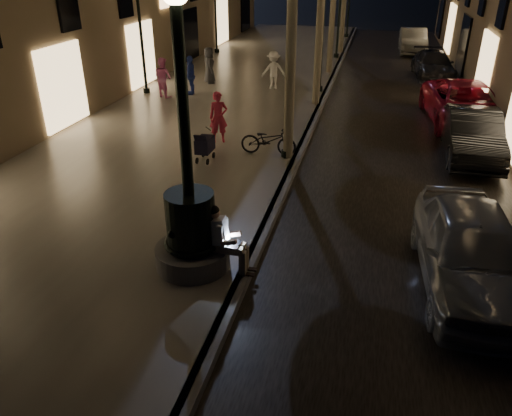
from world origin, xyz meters
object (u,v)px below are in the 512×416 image
(car_rear, at_px, (433,65))
(bicycle, at_px, (269,140))
(pedestrian_dark, at_px, (209,65))
(lamp_left_b, at_px, (139,17))
(seated_man_laptop, at_px, (223,237))
(pedestrian_red, at_px, (219,117))
(fountain_lamppost, at_px, (190,218))
(car_second, at_px, (472,135))
(stroller, at_px, (205,145))
(car_front, at_px, (471,250))
(lamp_curb_a, at_px, (289,49))
(car_third, at_px, (466,105))
(lamp_curb_c, at_px, (340,0))
(pedestrian_blue, at_px, (191,75))
(pedestrian_pink, at_px, (163,77))
(lamp_curb_b, at_px, (323,16))
(car_fifth, at_px, (413,41))
(pedestrian_white, at_px, (273,70))

(car_rear, height_order, bicycle, car_rear)
(pedestrian_dark, bearing_deg, lamp_left_b, 114.08)
(seated_man_laptop, bearing_deg, pedestrian_red, 107.85)
(fountain_lamppost, distance_m, car_second, 9.83)
(seated_man_laptop, bearing_deg, stroller, 112.17)
(pedestrian_red, bearing_deg, car_front, -65.42)
(car_rear, distance_m, pedestrian_dark, 11.00)
(lamp_curb_a, bearing_deg, car_front, -50.26)
(car_third, bearing_deg, lamp_curb_c, 110.96)
(pedestrian_dark, bearing_deg, pedestrian_blue, 152.62)
(pedestrian_red, bearing_deg, fountain_lamppost, -100.15)
(pedestrian_pink, bearing_deg, pedestrian_dark, -85.99)
(lamp_curb_b, xyz_separation_m, car_second, (5.28, -6.21, -2.55))
(pedestrian_red, relative_size, pedestrian_pink, 0.99)
(lamp_curb_b, xyz_separation_m, lamp_left_b, (-7.10, -2.00, 0.00))
(car_second, bearing_deg, stroller, -159.06)
(seated_man_laptop, bearing_deg, car_rear, 74.85)
(lamp_curb_a, relative_size, lamp_curb_b, 1.00)
(stroller, xyz_separation_m, car_fifth, (6.48, 20.66, 0.03))
(stroller, distance_m, car_fifth, 21.65)
(fountain_lamppost, height_order, bicycle, fountain_lamppost)
(seated_man_laptop, relative_size, lamp_curb_a, 0.27)
(lamp_left_b, relative_size, bicycle, 2.93)
(lamp_left_b, xyz_separation_m, pedestrian_pink, (1.01, -0.47, -2.24))
(lamp_curb_c, bearing_deg, car_second, -69.63)
(lamp_curb_b, height_order, bicycle, lamp_curb_b)
(pedestrian_blue, bearing_deg, lamp_curb_a, 33.31)
(car_third, bearing_deg, lamp_left_b, 170.01)
(seated_man_laptop, xyz_separation_m, pedestrian_pink, (-6.00, 11.53, 0.10))
(stroller, height_order, pedestrian_blue, pedestrian_blue)
(car_rear, bearing_deg, car_third, -91.24)
(fountain_lamppost, bearing_deg, car_front, 9.40)
(lamp_curb_b, bearing_deg, car_fifth, 69.95)
(car_third, distance_m, pedestrian_dark, 11.03)
(pedestrian_blue, bearing_deg, pedestrian_white, 112.15)
(car_front, relative_size, pedestrian_dark, 2.74)
(pedestrian_red, distance_m, pedestrian_white, 7.15)
(pedestrian_dark, bearing_deg, bicycle, -175.57)
(seated_man_laptop, xyz_separation_m, car_second, (5.37, 7.79, -0.21))
(lamp_curb_a, distance_m, pedestrian_pink, 8.53)
(car_rear, bearing_deg, lamp_curb_a, -116.32)
(lamp_curb_a, height_order, lamp_curb_b, same)
(seated_man_laptop, bearing_deg, pedestrian_dark, 109.10)
(lamp_left_b, height_order, car_fifth, lamp_left_b)
(car_second, xyz_separation_m, car_fifth, (-0.98, 18.00, 0.02))
(seated_man_laptop, height_order, pedestrian_red, pedestrian_red)
(seated_man_laptop, relative_size, car_rear, 0.31)
(stroller, relative_size, car_front, 0.22)
(pedestrian_red, relative_size, bicycle, 0.95)
(fountain_lamppost, xyz_separation_m, stroller, (-1.48, 5.12, -0.53))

